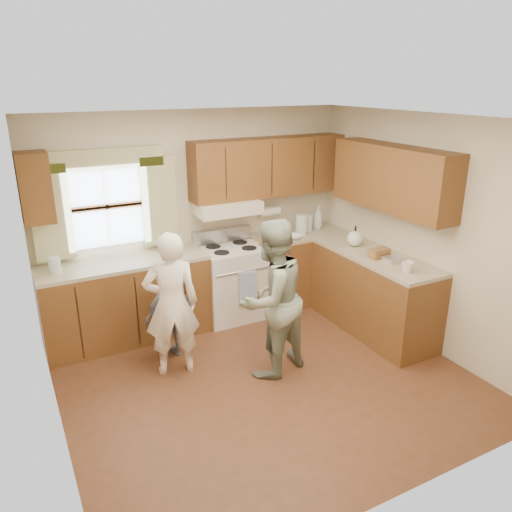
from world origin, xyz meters
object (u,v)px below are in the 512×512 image
child (170,315)px  woman_right (271,299)px  stove (231,281)px  woman_left (172,304)px

child → woman_right: bearing=127.6°
woman_right → child: size_ratio=1.66×
stove → woman_right: woman_right is taller
woman_right → stove: bearing=-115.1°
stove → woman_right: (-0.19, -1.33, 0.33)m
woman_right → child: woman_right is taller
woman_left → woman_right: 0.98m
stove → child: 1.15m
stove → child: stove is taller
woman_left → stove: bearing=-127.7°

